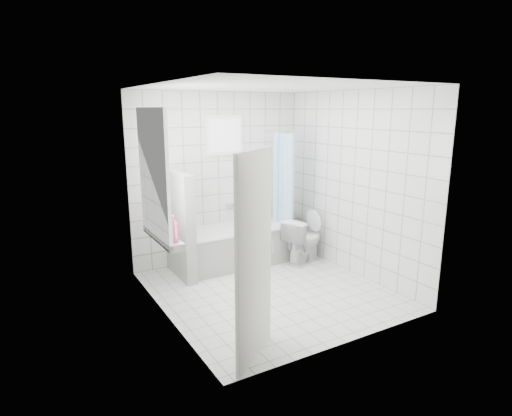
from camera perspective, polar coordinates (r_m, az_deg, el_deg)
ground at (r=5.76m, az=1.78°, el=-10.92°), size 3.00×3.00×0.00m
ceiling at (r=5.27m, az=1.99°, el=15.87°), size 3.00×3.00×0.00m
wall_back at (r=6.66m, az=-4.98°, el=4.03°), size 2.80×0.02×2.60m
wall_front at (r=4.20m, az=12.77°, el=-1.62°), size 2.80×0.02×2.60m
wall_left at (r=4.79m, az=-12.49°, el=0.19°), size 0.02×3.00×2.60m
wall_right at (r=6.21m, az=12.92°, el=3.08°), size 0.02×3.00×2.60m
window_left at (r=5.03m, az=-13.22°, el=4.24°), size 0.01×0.90×1.40m
window_back at (r=6.60m, az=-4.13°, el=9.64°), size 0.50×0.01×0.50m
window_sill at (r=5.20m, az=-12.32°, el=-3.79°), size 0.18×1.02×0.08m
door at (r=3.96m, az=-0.22°, el=-6.74°), size 0.65×0.53×2.00m
bathtub at (r=6.61m, az=-2.72°, el=-5.02°), size 1.68×0.77×0.58m
partition_wall at (r=6.09m, az=-10.11°, el=-2.29°), size 0.15×0.85×1.50m
tiled_ledge at (r=7.33m, az=3.57°, el=-3.33°), size 0.40×0.24×0.55m
toilet at (r=6.68m, az=6.37°, el=-4.28°), size 0.79×0.60×0.72m
curtain_rod at (r=6.67m, az=3.25°, el=10.12°), size 0.02×0.80×0.02m
shower_curtain at (r=6.67m, az=3.77°, el=2.31°), size 0.14×0.48×1.78m
tub_faucet at (r=6.79m, az=-3.33°, el=0.37°), size 0.18×0.06×0.06m
sill_bottles at (r=5.09m, az=-12.02°, el=-2.29°), size 0.15×0.79×0.30m
ledge_bottles at (r=7.17m, az=3.73°, el=-0.47°), size 0.19×0.18×0.28m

